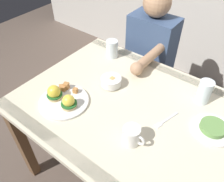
{
  "coord_description": "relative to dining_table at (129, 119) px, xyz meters",
  "views": [
    {
      "loc": [
        0.43,
        -0.72,
        1.61
      ],
      "look_at": [
        -0.12,
        0.0,
        0.78
      ],
      "focal_mm": 35.99,
      "sensor_mm": 36.0,
      "label": 1
    }
  ],
  "objects": [
    {
      "name": "fork",
      "position": [
        0.2,
        0.02,
        0.11
      ],
      "size": [
        0.06,
        0.15,
        0.0
      ],
      "color": "silver",
      "rests_on": "dining_table"
    },
    {
      "name": "water_glass_far",
      "position": [
        0.29,
        0.27,
        0.17
      ],
      "size": [
        0.07,
        0.07,
        0.13
      ],
      "color": "silver",
      "rests_on": "dining_table"
    },
    {
      "name": "eggs_benedict_plate",
      "position": [
        -0.3,
        -0.2,
        0.13
      ],
      "size": [
        0.27,
        0.27,
        0.09
      ],
      "color": "white",
      "rests_on": "dining_table"
    },
    {
      "name": "coffee_mug",
      "position": [
        0.14,
        -0.19,
        0.16
      ],
      "size": [
        0.11,
        0.08,
        0.09
      ],
      "color": "white",
      "rests_on": "dining_table"
    },
    {
      "name": "water_glass_near",
      "position": [
        -0.36,
        0.31,
        0.16
      ],
      "size": [
        0.08,
        0.08,
        0.12
      ],
      "color": "silver",
      "rests_on": "dining_table"
    },
    {
      "name": "diner_person",
      "position": [
        -0.23,
        0.6,
        0.02
      ],
      "size": [
        0.34,
        0.54,
        1.14
      ],
      "color": "#33333D",
      "rests_on": "ground_plane"
    },
    {
      "name": "fruit_bowl",
      "position": [
        -0.18,
        0.07,
        0.14
      ],
      "size": [
        0.12,
        0.12,
        0.06
      ],
      "color": "white",
      "rests_on": "dining_table"
    },
    {
      "name": "ground_plane",
      "position": [
        0.0,
        0.0,
        -0.63
      ],
      "size": [
        6.0,
        6.0,
        0.0
      ],
      "primitive_type": "plane",
      "color": "brown"
    },
    {
      "name": "side_plate",
      "position": [
        0.41,
        0.11,
        0.12
      ],
      "size": [
        0.2,
        0.2,
        0.04
      ],
      "color": "white",
      "rests_on": "dining_table"
    },
    {
      "name": "dining_table",
      "position": [
        0.0,
        0.0,
        0.0
      ],
      "size": [
        1.2,
        0.9,
        0.74
      ],
      "color": "beige",
      "rests_on": "ground_plane"
    }
  ]
}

